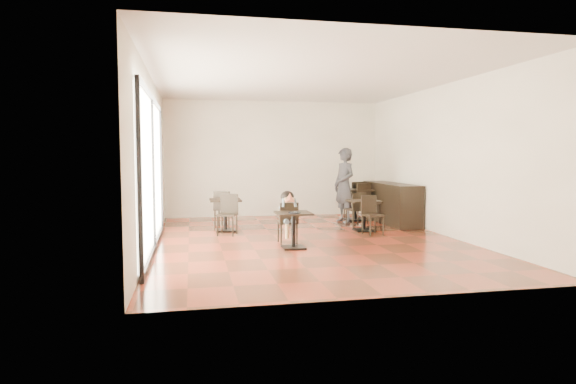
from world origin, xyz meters
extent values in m
cube|color=maroon|center=(0.00, 0.00, 0.00)|extent=(6.00, 8.00, 0.01)
cube|color=silver|center=(0.00, 0.00, 3.20)|extent=(6.00, 8.00, 0.01)
cube|color=white|center=(0.00, 4.00, 1.60)|extent=(6.00, 0.01, 3.20)
cube|color=white|center=(0.00, -4.00, 1.60)|extent=(6.00, 0.01, 3.20)
cube|color=white|center=(-3.00, 0.00, 1.60)|extent=(0.01, 8.00, 3.20)
cube|color=white|center=(3.00, 0.00, 1.60)|extent=(0.01, 8.00, 3.20)
cube|color=white|center=(-2.97, -0.50, 1.40)|extent=(0.04, 4.50, 2.60)
cylinder|color=black|center=(-0.46, -0.90, 0.67)|extent=(0.23, 0.23, 0.01)
imported|color=#343439|center=(1.51, 2.30, 0.94)|extent=(0.64, 0.79, 1.89)
cube|color=black|center=(2.65, 2.00, 0.50)|extent=(0.60, 2.40, 1.00)
camera|label=1|loc=(-2.27, -9.31, 1.71)|focal=30.00mm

